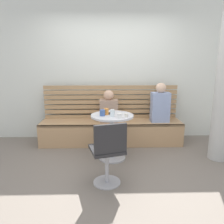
{
  "coord_description": "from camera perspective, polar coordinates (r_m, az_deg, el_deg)",
  "views": [
    {
      "loc": [
        -0.09,
        -2.82,
        1.55
      ],
      "look_at": [
        0.0,
        0.66,
        0.75
      ],
      "focal_mm": 34.64,
      "sensor_mm": 36.0,
      "label": 1
    }
  ],
  "objects": [
    {
      "name": "cup_tumbler_orange",
      "position": [
        3.43,
        -1.51,
        0.13
      ],
      "size": [
        0.07,
        0.07,
        0.1
      ],
      "primitive_type": "cylinder",
      "color": "orange",
      "rests_on": "cafe_table"
    },
    {
      "name": "white_chair",
      "position": [
        2.74,
        -1.04,
        -10.43
      ],
      "size": [
        0.49,
        0.49,
        0.85
      ],
      "color": "#ADADB2",
      "rests_on": "ground"
    },
    {
      "name": "phone_on_table",
      "position": [
        3.51,
        -0.44,
        -0.35
      ],
      "size": [
        0.09,
        0.15,
        0.01
      ],
      "primitive_type": "cube",
      "rotation": [
        0.0,
        0.0,
        3.0
      ],
      "color": "black",
      "rests_on": "cafe_table"
    },
    {
      "name": "cafe_table",
      "position": [
        3.48,
        0.11,
        -4.3
      ],
      "size": [
        0.68,
        0.68,
        0.74
      ],
      "color": "#ADADB2",
      "rests_on": "ground"
    },
    {
      "name": "cup_mug_blue",
      "position": [
        3.36,
        -2.57,
        -0.22
      ],
      "size": [
        0.08,
        0.08,
        0.09
      ],
      "primitive_type": "cylinder",
      "color": "#3D5B9E",
      "rests_on": "cafe_table"
    },
    {
      "name": "person_adult",
      "position": [
        4.19,
        12.59,
        1.93
      ],
      "size": [
        0.34,
        0.22,
        0.74
      ],
      "color": "#8C9EC6",
      "rests_on": "booth_bench"
    },
    {
      "name": "booth_backrest",
      "position": [
        4.33,
        -0.32,
        2.67
      ],
      "size": [
        2.65,
        0.04,
        0.67
      ],
      "color": "#A68157",
      "rests_on": "booth_bench"
    },
    {
      "name": "booth_bench",
      "position": [
        4.24,
        -0.23,
        -5.35
      ],
      "size": [
        2.7,
        0.52,
        0.44
      ],
      "color": "tan",
      "rests_on": "ground"
    },
    {
      "name": "ground",
      "position": [
        3.22,
        0.29,
        -15.82
      ],
      "size": [
        8.0,
        8.0,
        0.0
      ],
      "primitive_type": "plane",
      "color": "#70665B"
    },
    {
      "name": "cup_ceramic_white",
      "position": [
        3.23,
        2.02,
        -0.95
      ],
      "size": [
        0.08,
        0.08,
        0.07
      ],
      "primitive_type": "cylinder",
      "color": "white",
      "rests_on": "cafe_table"
    },
    {
      "name": "back_wall",
      "position": [
        4.47,
        -0.38,
        11.64
      ],
      "size": [
        5.2,
        0.1,
        2.9
      ],
      "primitive_type": "cube",
      "color": "silver",
      "rests_on": "ground"
    },
    {
      "name": "cup_espresso_small",
      "position": [
        3.28,
        3.77,
        -0.88
      ],
      "size": [
        0.06,
        0.06,
        0.05
      ],
      "primitive_type": "cylinder",
      "color": "silver",
      "rests_on": "cafe_table"
    },
    {
      "name": "person_child_left",
      "position": [
        4.09,
        -0.87,
        1.02
      ],
      "size": [
        0.34,
        0.22,
        0.61
      ],
      "color": "#9E7F6B",
      "rests_on": "booth_bench"
    },
    {
      "name": "cup_water_clear",
      "position": [
        3.3,
        0.13,
        -0.31
      ],
      "size": [
        0.07,
        0.07,
        0.11
      ],
      "primitive_type": "cylinder",
      "color": "white",
      "rests_on": "cafe_table"
    }
  ]
}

